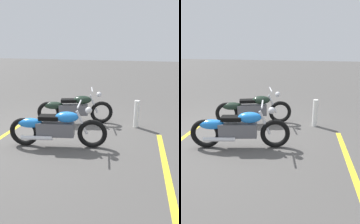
% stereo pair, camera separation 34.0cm
% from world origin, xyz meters
% --- Properties ---
extents(ground_plane, '(60.00, 60.00, 0.00)m').
position_xyz_m(ground_plane, '(0.00, 0.00, 0.00)').
color(ground_plane, '#514F4C').
extents(motorcycle_bright_foreground, '(2.19, 0.80, 1.04)m').
position_xyz_m(motorcycle_bright_foreground, '(0.54, -0.77, 0.46)').
color(motorcycle_bright_foreground, black).
rests_on(motorcycle_bright_foreground, ground).
extents(motorcycle_dark_foreground, '(2.14, 0.91, 1.04)m').
position_xyz_m(motorcycle_dark_foreground, '(0.36, 0.73, 0.46)').
color(motorcycle_dark_foreground, black).
rests_on(motorcycle_dark_foreground, ground).
extents(bollard_post, '(0.14, 0.14, 0.78)m').
position_xyz_m(bollard_post, '(2.16, 0.99, 0.39)').
color(bollard_post, white).
rests_on(bollard_post, ground).
extents(parking_stripe_mid, '(0.37, 3.20, 0.01)m').
position_xyz_m(parking_stripe_mid, '(2.93, -0.97, 0.00)').
color(parking_stripe_mid, yellow).
rests_on(parking_stripe_mid, ground).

